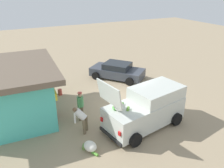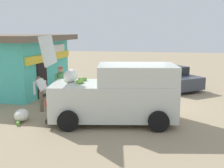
# 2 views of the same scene
# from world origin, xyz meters

# --- Properties ---
(ground_plane) EXTENTS (60.00, 60.00, 0.00)m
(ground_plane) POSITION_xyz_m (0.00, 0.00, 0.00)
(ground_plane) COLOR #9E896B
(storefront_bar) EXTENTS (5.98, 5.07, 2.94)m
(storefront_bar) POSITION_xyz_m (1.30, 6.36, 1.53)
(storefront_bar) COLOR #4CC6B7
(storefront_bar) RESTS_ON ground_plane
(delivery_van) EXTENTS (2.72, 4.65, 2.98)m
(delivery_van) POSITION_xyz_m (-2.62, 0.33, 1.00)
(delivery_van) COLOR silver
(delivery_van) RESTS_ON ground_plane
(parked_sedan) EXTENTS (4.30, 3.98, 1.23)m
(parked_sedan) POSITION_xyz_m (3.78, -1.35, 0.59)
(parked_sedan) COLOR #383D47
(parked_sedan) RESTS_ON ground_plane
(vendor_standing) EXTENTS (0.48, 0.48, 1.61)m
(vendor_standing) POSITION_xyz_m (-0.58, 3.17, 0.92)
(vendor_standing) COLOR #726047
(vendor_standing) RESTS_ON ground_plane
(customer_bending) EXTENTS (0.70, 0.72, 1.32)m
(customer_bending) POSITION_xyz_m (-1.69, 3.52, 0.81)
(customer_bending) COLOR #726047
(customer_bending) RESTS_ON ground_plane
(unloaded_banana_pile) EXTENTS (0.98, 0.69, 0.43)m
(unloaded_banana_pile) POSITION_xyz_m (-3.18, 3.68, 0.20)
(unloaded_banana_pile) COLOR silver
(unloaded_banana_pile) RESTS_ON ground_plane
(paint_bucket) EXTENTS (0.27, 0.27, 0.41)m
(paint_bucket) POSITION_xyz_m (2.83, 3.47, 0.20)
(paint_bucket) COLOR #BF3F33
(paint_bucket) RESTS_ON ground_plane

